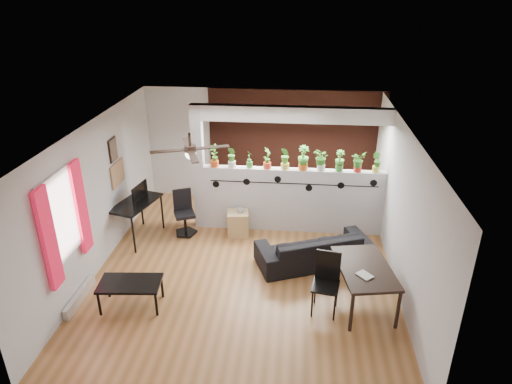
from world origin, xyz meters
name	(u,v)px	position (x,y,z in m)	size (l,w,h in m)	color
room_shell	(244,203)	(0.00, 0.00, 1.30)	(6.30, 7.10, 2.90)	brown
partition_wall	(293,200)	(0.80, 1.50, 0.68)	(3.60, 0.18, 1.35)	#BCBCC1
ceiling_header	(296,114)	(0.80, 1.50, 2.45)	(3.60, 0.18, 0.30)	silver
pier_column	(199,168)	(-1.11, 1.50, 1.30)	(0.22, 0.20, 2.60)	#BCBCC1
brick_panel	(295,147)	(0.80, 2.97, 1.30)	(3.90, 0.05, 2.60)	#973F2C
vine_decal	(293,184)	(0.80, 1.40, 1.08)	(3.31, 0.01, 0.30)	black
window_assembly	(64,218)	(-2.56, -1.20, 1.51)	(0.09, 1.30, 1.55)	white
baseboard_heater	(80,296)	(-2.54, -1.20, 0.09)	(0.08, 1.00, 0.18)	beige
corkboard	(118,173)	(-2.58, 0.95, 1.35)	(0.03, 0.60, 0.45)	#9B704B
framed_art	(113,150)	(-2.58, 0.90, 1.85)	(0.03, 0.34, 0.44)	#8C7259
ceiling_fan	(190,151)	(-0.80, -0.30, 2.31)	(1.19, 1.19, 0.43)	black
potted_plant_0	(214,155)	(-0.78, 1.50, 1.59)	(0.28, 0.24, 0.46)	#C94617
potted_plant_1	(232,156)	(-0.43, 1.50, 1.57)	(0.27, 0.28, 0.42)	silver
potted_plant_2	(250,159)	(-0.08, 1.50, 1.54)	(0.21, 0.22, 0.36)	#3B8A32
potted_plant_3	(267,157)	(0.27, 1.50, 1.58)	(0.23, 0.26, 0.43)	#D14221
potted_plant_4	(285,158)	(0.62, 1.50, 1.59)	(0.25, 0.28, 0.45)	#D9D14C
potted_plant_5	(303,157)	(0.98, 1.50, 1.60)	(0.30, 0.26, 0.48)	#D35D18
potted_plant_6	(322,159)	(1.33, 1.50, 1.58)	(0.28, 0.29, 0.44)	silver
potted_plant_7	(340,160)	(1.68, 1.50, 1.57)	(0.25, 0.22, 0.42)	green
potted_plant_8	(358,161)	(2.03, 1.50, 1.57)	(0.27, 0.26, 0.41)	red
potted_plant_9	(377,162)	(2.38, 1.50, 1.56)	(0.25, 0.23, 0.39)	#D6D94C
sofa	(314,248)	(1.22, 0.31, 0.29)	(1.95, 0.77, 0.57)	black
cube_shelf	(238,224)	(-0.28, 1.16, 0.26)	(0.42, 0.37, 0.51)	tan
cup	(240,210)	(-0.23, 1.16, 0.56)	(0.12, 0.12, 0.09)	gray
computer_desk	(136,206)	(-2.25, 0.85, 0.72)	(0.84, 1.21, 0.80)	black
monitor	(138,195)	(-2.25, 1.00, 0.89)	(0.05, 0.31, 0.18)	black
office_chair	(184,215)	(-1.37, 1.13, 0.40)	(0.51, 0.51, 0.92)	black
dining_table	(365,271)	(1.97, -0.82, 0.62)	(1.00, 1.40, 0.70)	black
book	(361,277)	(1.87, -1.12, 0.71)	(0.17, 0.23, 0.02)	gray
folding_chair	(327,277)	(1.38, -0.99, 0.59)	(0.46, 0.46, 1.00)	black
coffee_table	(130,285)	(-1.66, -1.23, 0.40)	(1.00, 0.62, 0.45)	black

